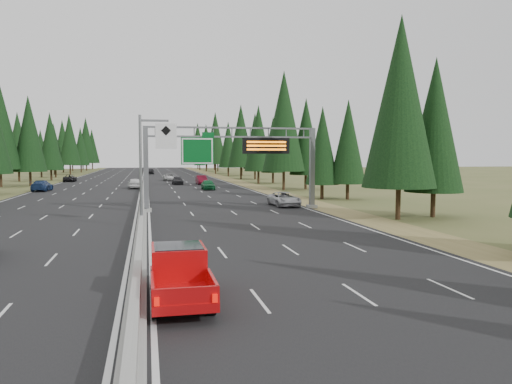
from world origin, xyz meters
TOP-DOWN VIEW (x-y plane):
  - ground at (0.00, 0.00)m, footprint 400.00×400.00m
  - road at (0.00, 80.00)m, footprint 32.00×260.00m
  - shoulder_right at (17.80, 80.00)m, footprint 3.60×260.00m
  - shoulder_left at (-17.80, 80.00)m, footprint 3.60×260.00m
  - median_barrier at (0.00, 80.00)m, footprint 0.70×260.00m
  - sign_gantry at (8.92, 34.88)m, footprint 16.75×0.98m
  - hov_sign_pole at (0.58, 24.97)m, footprint 2.80×0.50m
  - tree_row_right at (22.06, 79.38)m, footprint 10.60×238.66m
  - silver_minivan at (14.03, 37.34)m, footprint 2.66×5.27m
  - red_pickup at (1.50, 6.46)m, footprint 2.01×5.63m
  - car_ahead_green at (9.42, 63.43)m, footprint 1.83×4.51m
  - car_ahead_dkred at (9.99, 78.00)m, footprint 1.80×4.84m
  - car_ahead_dkgrey at (5.77, 78.69)m, footprint 1.94×4.70m
  - car_ahead_white at (4.96, 92.20)m, footprint 2.61×5.21m
  - car_ahead_far at (1.50, 130.86)m, footprint 1.92×4.65m
  - car_onc_blue at (-14.50, 65.79)m, footprint 2.51×5.50m
  - car_onc_white at (-1.50, 68.70)m, footprint 2.24×4.96m
  - car_onc_far at (-14.50, 93.05)m, footprint 2.38×4.94m

SIDE VIEW (x-z plane):
  - ground at x=0.00m, z-range 0.00..0.00m
  - shoulder_right at x=17.80m, z-range 0.00..0.06m
  - shoulder_left at x=-17.80m, z-range 0.00..0.06m
  - road at x=0.00m, z-range 0.00..0.08m
  - median_barrier at x=0.00m, z-range -0.01..0.84m
  - car_onc_far at x=-14.50m, z-range 0.08..1.44m
  - car_ahead_dkgrey at x=5.77m, z-range 0.08..1.44m
  - car_ahead_white at x=4.96m, z-range 0.08..1.49m
  - silver_minivan at x=14.03m, z-range 0.08..1.51m
  - car_ahead_green at x=9.42m, z-range 0.08..1.61m
  - car_onc_blue at x=-14.50m, z-range 0.08..1.64m
  - car_ahead_far at x=1.50m, z-range 0.08..1.66m
  - car_ahead_dkred at x=9.99m, z-range 0.08..1.66m
  - car_onc_white at x=-1.50m, z-range 0.08..1.73m
  - red_pickup at x=1.50m, z-range 0.18..2.01m
  - hov_sign_pole at x=0.58m, z-range 0.72..8.72m
  - sign_gantry at x=8.92m, z-range 1.37..9.17m
  - tree_row_right at x=22.06m, z-range -0.25..17.91m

